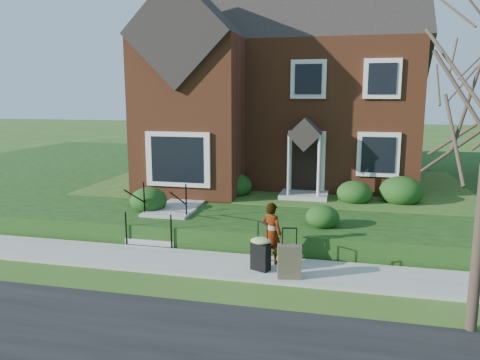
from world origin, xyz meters
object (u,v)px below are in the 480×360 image
(woman, at_px, (272,233))
(suitcase_black, at_px, (261,252))
(suitcase_olive, at_px, (289,261))
(front_steps, at_px, (163,222))

(woman, relative_size, suitcase_black, 1.30)
(suitcase_black, bearing_deg, suitcase_olive, 1.32)
(woman, bearing_deg, front_steps, -0.00)
(woman, distance_m, suitcase_olive, 1.08)
(front_steps, relative_size, woman, 1.36)
(woman, height_order, suitcase_olive, woman)
(suitcase_olive, bearing_deg, suitcase_black, 146.24)
(front_steps, relative_size, suitcase_olive, 1.80)
(woman, xyz_separation_m, suitcase_olive, (0.54, -0.85, -0.37))
(front_steps, bearing_deg, woman, -23.50)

